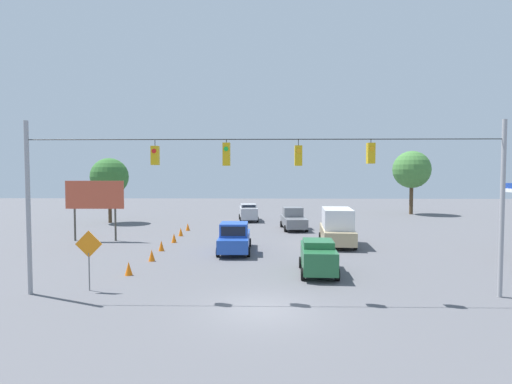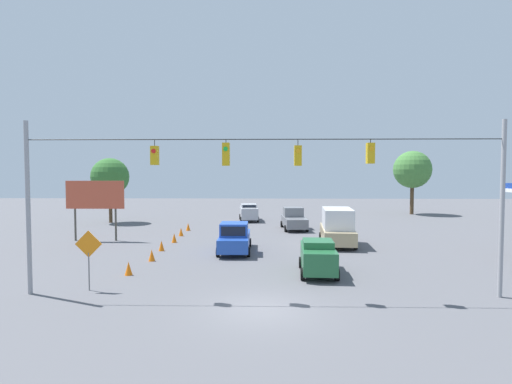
{
  "view_description": "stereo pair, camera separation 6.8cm",
  "coord_description": "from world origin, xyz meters",
  "px_view_note": "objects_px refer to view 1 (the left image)",
  "views": [
    {
      "loc": [
        -0.08,
        15.94,
        5.54
      ],
      "look_at": [
        0.45,
        -9.96,
        4.3
      ],
      "focal_mm": 28.0,
      "sensor_mm": 36.0,
      "label": 1
    },
    {
      "loc": [
        -0.15,
        15.94,
        5.54
      ],
      "look_at": [
        0.45,
        -9.96,
        4.3
      ],
      "focal_mm": 28.0,
      "sensor_mm": 36.0,
      "label": 2
    }
  ],
  "objects_px": {
    "sedan_silver_withflow_deep": "(248,212)",
    "roadside_billboard": "(95,198)",
    "overhead_signal_span": "(263,185)",
    "traffic_cone_second": "(152,255)",
    "sedan_green_crossing_near": "(318,256)",
    "traffic_cone_fourth": "(174,238)",
    "box_truck_tan_oncoming_far": "(337,227)",
    "traffic_cone_fifth": "(181,232)",
    "pickup_truck_blue_withflow_mid": "(235,238)",
    "tree_horizon_left": "(109,177)",
    "traffic_cone_nearest": "(129,268)",
    "pickup_truck_grey_oncoming_deep": "(293,219)",
    "tree_horizon_right": "(412,170)",
    "traffic_cone_third": "(161,246)",
    "traffic_cone_farthest": "(188,227)"
  },
  "relations": [
    {
      "from": "sedan_silver_withflow_deep",
      "to": "tree_horizon_left",
      "type": "relative_size",
      "value": 0.66
    },
    {
      "from": "box_truck_tan_oncoming_far",
      "to": "traffic_cone_fifth",
      "type": "xyz_separation_m",
      "value": [
        12.93,
        -4.03,
        -1.03
      ]
    },
    {
      "from": "sedan_silver_withflow_deep",
      "to": "roadside_billboard",
      "type": "bearing_deg",
      "value": 49.21
    },
    {
      "from": "pickup_truck_grey_oncoming_deep",
      "to": "traffic_cone_farthest",
      "type": "relative_size",
      "value": 7.12
    },
    {
      "from": "box_truck_tan_oncoming_far",
      "to": "traffic_cone_fourth",
      "type": "bearing_deg",
      "value": -3.32
    },
    {
      "from": "overhead_signal_span",
      "to": "sedan_silver_withflow_deep",
      "type": "height_order",
      "value": "overhead_signal_span"
    },
    {
      "from": "overhead_signal_span",
      "to": "pickup_truck_grey_oncoming_deep",
      "type": "height_order",
      "value": "overhead_signal_span"
    },
    {
      "from": "box_truck_tan_oncoming_far",
      "to": "tree_horizon_left",
      "type": "relative_size",
      "value": 0.86
    },
    {
      "from": "traffic_cone_second",
      "to": "roadside_billboard",
      "type": "relative_size",
      "value": 0.15
    },
    {
      "from": "traffic_cone_fifth",
      "to": "tree_horizon_right",
      "type": "height_order",
      "value": "tree_horizon_right"
    },
    {
      "from": "box_truck_tan_oncoming_far",
      "to": "roadside_billboard",
      "type": "relative_size",
      "value": 1.26
    },
    {
      "from": "overhead_signal_span",
      "to": "traffic_cone_second",
      "type": "relative_size",
      "value": 29.08
    },
    {
      "from": "sedan_green_crossing_near",
      "to": "traffic_cone_second",
      "type": "xyz_separation_m",
      "value": [
        10.02,
        -2.94,
        -0.6
      ]
    },
    {
      "from": "sedan_green_crossing_near",
      "to": "tree_horizon_left",
      "type": "relative_size",
      "value": 0.59
    },
    {
      "from": "sedan_green_crossing_near",
      "to": "traffic_cone_farthest",
      "type": "xyz_separation_m",
      "value": [
        10.3,
        -16.18,
        -0.6
      ]
    },
    {
      "from": "traffic_cone_second",
      "to": "traffic_cone_fifth",
      "type": "xyz_separation_m",
      "value": [
        0.26,
        -9.95,
        0.0
      ]
    },
    {
      "from": "traffic_cone_farthest",
      "to": "tree_horizon_right",
      "type": "bearing_deg",
      "value": -149.69
    },
    {
      "from": "traffic_cone_farthest",
      "to": "roadside_billboard",
      "type": "bearing_deg",
      "value": 42.16
    },
    {
      "from": "pickup_truck_blue_withflow_mid",
      "to": "overhead_signal_span",
      "type": "bearing_deg",
      "value": 101.43
    },
    {
      "from": "traffic_cone_farthest",
      "to": "tree_horizon_right",
      "type": "distance_m",
      "value": 31.83
    },
    {
      "from": "pickup_truck_blue_withflow_mid",
      "to": "tree_horizon_right",
      "type": "bearing_deg",
      "value": -129.91
    },
    {
      "from": "sedan_green_crossing_near",
      "to": "roadside_billboard",
      "type": "distance_m",
      "value": 19.85
    },
    {
      "from": "tree_horizon_left",
      "to": "traffic_cone_third",
      "type": "bearing_deg",
      "value": 121.81
    },
    {
      "from": "overhead_signal_span",
      "to": "tree_horizon_right",
      "type": "height_order",
      "value": "tree_horizon_right"
    },
    {
      "from": "pickup_truck_grey_oncoming_deep",
      "to": "box_truck_tan_oncoming_far",
      "type": "bearing_deg",
      "value": 107.75
    },
    {
      "from": "pickup_truck_blue_withflow_mid",
      "to": "roadside_billboard",
      "type": "xyz_separation_m",
      "value": [
        11.72,
        -4.39,
        2.56
      ]
    },
    {
      "from": "overhead_signal_span",
      "to": "sedan_silver_withflow_deep",
      "type": "bearing_deg",
      "value": -86.42
    },
    {
      "from": "tree_horizon_left",
      "to": "tree_horizon_right",
      "type": "bearing_deg",
      "value": -164.95
    },
    {
      "from": "sedan_silver_withflow_deep",
      "to": "traffic_cone_fourth",
      "type": "xyz_separation_m",
      "value": [
        5.34,
        14.59,
        -0.65
      ]
    },
    {
      "from": "sedan_silver_withflow_deep",
      "to": "traffic_cone_second",
      "type": "distance_m",
      "value": 21.9
    },
    {
      "from": "tree_horizon_left",
      "to": "sedan_silver_withflow_deep",
      "type": "bearing_deg",
      "value": -172.15
    },
    {
      "from": "pickup_truck_blue_withflow_mid",
      "to": "tree_horizon_right",
      "type": "distance_m",
      "value": 34.32
    },
    {
      "from": "sedan_silver_withflow_deep",
      "to": "tree_horizon_right",
      "type": "bearing_deg",
      "value": -160.1
    },
    {
      "from": "sedan_green_crossing_near",
      "to": "traffic_cone_fourth",
      "type": "height_order",
      "value": "sedan_green_crossing_near"
    },
    {
      "from": "traffic_cone_second",
      "to": "traffic_cone_third",
      "type": "xyz_separation_m",
      "value": [
        0.24,
        -3.29,
        0.0
      ]
    },
    {
      "from": "pickup_truck_grey_oncoming_deep",
      "to": "traffic_cone_third",
      "type": "xyz_separation_m",
      "value": [
        10.18,
        11.16,
        -0.61
      ]
    },
    {
      "from": "traffic_cone_fourth",
      "to": "sedan_silver_withflow_deep",
      "type": "bearing_deg",
      "value": -110.11
    },
    {
      "from": "overhead_signal_span",
      "to": "box_truck_tan_oncoming_far",
      "type": "height_order",
      "value": "overhead_signal_span"
    },
    {
      "from": "sedan_green_crossing_near",
      "to": "sedan_silver_withflow_deep",
      "type": "bearing_deg",
      "value": -78.8
    },
    {
      "from": "sedan_green_crossing_near",
      "to": "traffic_cone_nearest",
      "type": "relative_size",
      "value": 5.74
    },
    {
      "from": "box_truck_tan_oncoming_far",
      "to": "traffic_cone_third",
      "type": "relative_size",
      "value": 8.41
    },
    {
      "from": "traffic_cone_third",
      "to": "tree_horizon_left",
      "type": "xyz_separation_m",
      "value": [
        9.84,
        -15.86,
        4.73
      ]
    },
    {
      "from": "traffic_cone_third",
      "to": "tree_horizon_left",
      "type": "relative_size",
      "value": 0.1
    },
    {
      "from": "pickup_truck_grey_oncoming_deep",
      "to": "traffic_cone_nearest",
      "type": "height_order",
      "value": "pickup_truck_grey_oncoming_deep"
    },
    {
      "from": "box_truck_tan_oncoming_far",
      "to": "pickup_truck_blue_withflow_mid",
      "type": "bearing_deg",
      "value": 20.84
    },
    {
      "from": "box_truck_tan_oncoming_far",
      "to": "tree_horizon_right",
      "type": "height_order",
      "value": "tree_horizon_right"
    },
    {
      "from": "box_truck_tan_oncoming_far",
      "to": "traffic_cone_third",
      "type": "bearing_deg",
      "value": 11.54
    },
    {
      "from": "traffic_cone_fifth",
      "to": "traffic_cone_farthest",
      "type": "relative_size",
      "value": 1.0
    },
    {
      "from": "traffic_cone_fifth",
      "to": "tree_horizon_right",
      "type": "relative_size",
      "value": 0.09
    },
    {
      "from": "overhead_signal_span",
      "to": "box_truck_tan_oncoming_far",
      "type": "distance_m",
      "value": 14.46
    }
  ]
}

